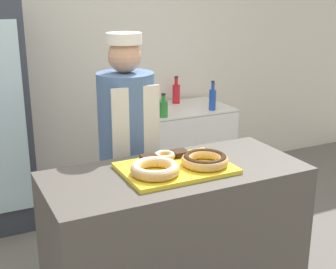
{
  "coord_description": "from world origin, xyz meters",
  "views": [
    {
      "loc": [
        -1.1,
        -2.15,
        1.92
      ],
      "look_at": [
        0.0,
        0.1,
        1.13
      ],
      "focal_mm": 50.0,
      "sensor_mm": 36.0,
      "label": 1
    }
  ],
  "objects_px": {
    "donut_light_glaze": "(155,168)",
    "brownie_back_left": "(149,158)",
    "bottle_green": "(163,108)",
    "bottle_orange": "(213,95)",
    "baker_person": "(127,150)",
    "brownie_back_right": "(180,153)",
    "bottle_red": "(176,93)",
    "serving_tray": "(176,168)",
    "donut_chocolate_glaze": "(205,159)",
    "donut_mini_center": "(165,155)",
    "bottle_blue": "(212,99)",
    "chest_freezer": "(183,146)"
  },
  "relations": [
    {
      "from": "donut_chocolate_glaze",
      "to": "brownie_back_left",
      "type": "xyz_separation_m",
      "value": [
        -0.25,
        0.2,
        -0.02
      ]
    },
    {
      "from": "donut_chocolate_glaze",
      "to": "bottle_blue",
      "type": "xyz_separation_m",
      "value": [
        1.02,
        1.59,
        -0.09
      ]
    },
    {
      "from": "donut_light_glaze",
      "to": "bottle_red",
      "type": "xyz_separation_m",
      "value": [
        1.14,
        1.99,
        -0.09
      ]
    },
    {
      "from": "chest_freezer",
      "to": "bottle_green",
      "type": "height_order",
      "value": "bottle_green"
    },
    {
      "from": "bottle_green",
      "to": "bottle_orange",
      "type": "distance_m",
      "value": 0.74
    },
    {
      "from": "donut_light_glaze",
      "to": "bottle_red",
      "type": "relative_size",
      "value": 0.97
    },
    {
      "from": "serving_tray",
      "to": "bottle_red",
      "type": "xyz_separation_m",
      "value": [
        0.99,
        1.93,
        -0.05
      ]
    },
    {
      "from": "donut_chocolate_glaze",
      "to": "bottle_red",
      "type": "distance_m",
      "value": 2.16
    },
    {
      "from": "donut_chocolate_glaze",
      "to": "chest_freezer",
      "type": "height_order",
      "value": "donut_chocolate_glaze"
    },
    {
      "from": "serving_tray",
      "to": "brownie_back_left",
      "type": "bearing_deg",
      "value": 124.34
    },
    {
      "from": "chest_freezer",
      "to": "baker_person",
      "type": "bearing_deg",
      "value": -132.63
    },
    {
      "from": "donut_mini_center",
      "to": "baker_person",
      "type": "relative_size",
      "value": 0.08
    },
    {
      "from": "donut_light_glaze",
      "to": "brownie_back_right",
      "type": "height_order",
      "value": "donut_light_glaze"
    },
    {
      "from": "brownie_back_right",
      "to": "bottle_blue",
      "type": "bearing_deg",
      "value": 52.35
    },
    {
      "from": "donut_chocolate_glaze",
      "to": "bottle_green",
      "type": "relative_size",
      "value": 1.23
    },
    {
      "from": "serving_tray",
      "to": "baker_person",
      "type": "relative_size",
      "value": 0.37
    },
    {
      "from": "brownie_back_right",
      "to": "chest_freezer",
      "type": "distance_m",
      "value": 1.93
    },
    {
      "from": "donut_light_glaze",
      "to": "bottle_green",
      "type": "height_order",
      "value": "donut_light_glaze"
    },
    {
      "from": "bottle_green",
      "to": "donut_mini_center",
      "type": "bearing_deg",
      "value": -115.32
    },
    {
      "from": "brownie_back_right",
      "to": "donut_mini_center",
      "type": "bearing_deg",
      "value": -180.0
    },
    {
      "from": "donut_light_glaze",
      "to": "serving_tray",
      "type": "bearing_deg",
      "value": 20.06
    },
    {
      "from": "bottle_orange",
      "to": "bottle_blue",
      "type": "bearing_deg",
      "value": -122.83
    },
    {
      "from": "donut_light_glaze",
      "to": "bottle_orange",
      "type": "height_order",
      "value": "donut_light_glaze"
    },
    {
      "from": "serving_tray",
      "to": "brownie_back_right",
      "type": "distance_m",
      "value": 0.18
    },
    {
      "from": "chest_freezer",
      "to": "donut_chocolate_glaze",
      "type": "bearing_deg",
      "value": -114.5
    },
    {
      "from": "brownie_back_left",
      "to": "brownie_back_right",
      "type": "relative_size",
      "value": 1.0
    },
    {
      "from": "donut_light_glaze",
      "to": "brownie_back_left",
      "type": "relative_size",
      "value": 3.0
    },
    {
      "from": "donut_light_glaze",
      "to": "bottle_red",
      "type": "distance_m",
      "value": 2.3
    },
    {
      "from": "chest_freezer",
      "to": "bottle_orange",
      "type": "bearing_deg",
      "value": 4.99
    },
    {
      "from": "serving_tray",
      "to": "bottle_red",
      "type": "relative_size",
      "value": 2.21
    },
    {
      "from": "donut_chocolate_glaze",
      "to": "brownie_back_right",
      "type": "relative_size",
      "value": 3.0
    },
    {
      "from": "donut_mini_center",
      "to": "bottle_blue",
      "type": "height_order",
      "value": "bottle_blue"
    },
    {
      "from": "baker_person",
      "to": "chest_freezer",
      "type": "distance_m",
      "value": 1.56
    },
    {
      "from": "baker_person",
      "to": "bottle_red",
      "type": "xyz_separation_m",
      "value": [
        1.02,
        1.28,
        0.05
      ]
    },
    {
      "from": "donut_light_glaze",
      "to": "bottle_red",
      "type": "height_order",
      "value": "bottle_red"
    },
    {
      "from": "bottle_green",
      "to": "baker_person",
      "type": "bearing_deg",
      "value": -128.57
    },
    {
      "from": "brownie_back_left",
      "to": "chest_freezer",
      "type": "height_order",
      "value": "brownie_back_left"
    },
    {
      "from": "bottle_blue",
      "to": "bottle_orange",
      "type": "xyz_separation_m",
      "value": [
        0.16,
        0.25,
        -0.03
      ]
    },
    {
      "from": "chest_freezer",
      "to": "brownie_back_left",
      "type": "bearing_deg",
      "value": -123.69
    },
    {
      "from": "bottle_blue",
      "to": "bottle_orange",
      "type": "distance_m",
      "value": 0.3
    },
    {
      "from": "donut_chocolate_glaze",
      "to": "baker_person",
      "type": "height_order",
      "value": "baker_person"
    },
    {
      "from": "donut_mini_center",
      "to": "bottle_green",
      "type": "relative_size",
      "value": 0.58
    },
    {
      "from": "donut_light_glaze",
      "to": "chest_freezer",
      "type": "height_order",
      "value": "donut_light_glaze"
    },
    {
      "from": "brownie_back_left",
      "to": "bottle_green",
      "type": "bearing_deg",
      "value": 61.43
    },
    {
      "from": "donut_light_glaze",
      "to": "donut_chocolate_glaze",
      "type": "distance_m",
      "value": 0.3
    },
    {
      "from": "serving_tray",
      "to": "bottle_green",
      "type": "relative_size",
      "value": 2.8
    },
    {
      "from": "donut_chocolate_glaze",
      "to": "chest_freezer",
      "type": "bearing_deg",
      "value": 65.5
    },
    {
      "from": "bottle_red",
      "to": "brownie_back_left",
      "type": "bearing_deg",
      "value": -121.29
    },
    {
      "from": "bottle_green",
      "to": "serving_tray",
      "type": "bearing_deg",
      "value": -113.19
    },
    {
      "from": "brownie_back_right",
      "to": "bottle_red",
      "type": "xyz_separation_m",
      "value": [
        0.89,
        1.79,
        -0.07
      ]
    }
  ]
}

